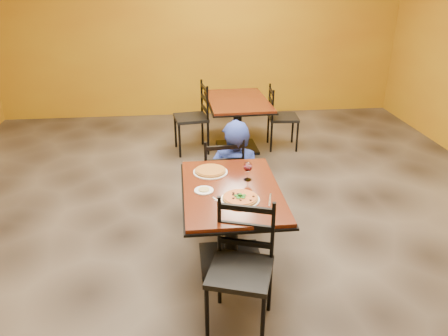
{
  "coord_description": "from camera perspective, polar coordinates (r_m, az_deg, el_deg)",
  "views": [
    {
      "loc": [
        -0.4,
        -3.66,
        2.4
      ],
      "look_at": [
        -0.04,
        -0.3,
        0.85
      ],
      "focal_mm": 34.49,
      "sensor_mm": 36.0,
      "label": 1
    }
  ],
  "objects": [
    {
      "name": "fork",
      "position": [
        3.38,
        -0.65,
        -4.54
      ],
      "size": [
        0.1,
        0.18,
        0.0
      ],
      "primitive_type": "cube",
      "rotation": [
        0.0,
        0.0,
        0.48
      ],
      "color": "silver",
      "rests_on": "table_main"
    },
    {
      "name": "plate_main",
      "position": [
        3.42,
        2.16,
        -4.19
      ],
      "size": [
        0.31,
        0.31,
        0.01
      ],
      "primitive_type": "cylinder",
      "color": "white",
      "rests_on": "table_main"
    },
    {
      "name": "floor",
      "position": [
        4.4,
        0.15,
        -8.45
      ],
      "size": [
        7.0,
        8.0,
        0.01
      ],
      "primitive_type": "cube",
      "color": "black",
      "rests_on": "ground"
    },
    {
      "name": "table_main",
      "position": [
        3.68,
        1.0,
        -5.42
      ],
      "size": [
        0.83,
        1.23,
        0.75
      ],
      "color": "#561D0D",
      "rests_on": "floor"
    },
    {
      "name": "wine_glass",
      "position": [
        3.7,
        3.17,
        -0.33
      ],
      "size": [
        0.08,
        0.08,
        0.18
      ],
      "primitive_type": null,
      "color": "white",
      "rests_on": "table_main"
    },
    {
      "name": "diner",
      "position": [
        4.42,
        1.47,
        -0.25
      ],
      "size": [
        0.63,
        0.48,
        1.08
      ],
      "primitive_type": "imported",
      "rotation": [
        0.0,
        0.0,
        2.92
      ],
      "color": "navy",
      "rests_on": "floor"
    },
    {
      "name": "knife",
      "position": [
        3.43,
        6.11,
        -4.21
      ],
      "size": [
        0.07,
        0.21,
        0.0
      ],
      "primitive_type": "cube",
      "rotation": [
        0.0,
        0.0,
        -0.26
      ],
      "color": "silver",
      "rests_on": "table_main"
    },
    {
      "name": "chair_second_left",
      "position": [
        6.17,
        -4.41,
        6.6
      ],
      "size": [
        0.51,
        0.51,
        0.99
      ],
      "primitive_type": null,
      "rotation": [
        0.0,
        0.0,
        -1.43
      ],
      "color": "black",
      "rests_on": "floor"
    },
    {
      "name": "wall_back",
      "position": [
        7.73,
        -3.22,
        17.91
      ],
      "size": [
        7.0,
        0.01,
        3.0
      ],
      "primitive_type": "cube",
      "color": "#B38813",
      "rests_on": "ground"
    },
    {
      "name": "pizza_far",
      "position": [
        3.86,
        -1.82,
        -0.32
      ],
      "size": [
        0.28,
        0.28,
        0.02
      ],
      "primitive_type": "cylinder",
      "color": "#BE8224",
      "rests_on": "plate_far"
    },
    {
      "name": "pizza_main",
      "position": [
        3.41,
        2.17,
        -3.96
      ],
      "size": [
        0.28,
        0.28,
        0.02
      ],
      "primitive_type": "cylinder",
      "color": "maroon",
      "rests_on": "plate_main"
    },
    {
      "name": "dip",
      "position": [
        3.55,
        -2.68,
        -2.86
      ],
      "size": [
        0.09,
        0.09,
        0.01
      ],
      "primitive_type": "cylinder",
      "color": "tan",
      "rests_on": "side_plate"
    },
    {
      "name": "table_second",
      "position": [
        6.21,
        1.82,
        7.36
      ],
      "size": [
        0.9,
        1.3,
        0.75
      ],
      "rotation": [
        0.0,
        0.0,
        0.03
      ],
      "color": "#561D0D",
      "rests_on": "floor"
    },
    {
      "name": "chair_main_near",
      "position": [
        3.11,
        2.16,
        -13.66
      ],
      "size": [
        0.55,
        0.55,
        0.95
      ],
      "primitive_type": null,
      "rotation": [
        0.0,
        0.0,
        -0.32
      ],
      "color": "black",
      "rests_on": "floor"
    },
    {
      "name": "chair_main_far",
      "position": [
        4.49,
        -0.43,
        -1.01
      ],
      "size": [
        0.46,
        0.46,
        0.92
      ],
      "primitive_type": null,
      "rotation": [
        0.0,
        0.0,
        3.24
      ],
      "color": "black",
      "rests_on": "floor"
    },
    {
      "name": "chair_second_right",
      "position": [
        6.36,
        7.85,
        6.62
      ],
      "size": [
        0.44,
        0.44,
        0.92
      ],
      "primitive_type": null,
      "rotation": [
        0.0,
        0.0,
        1.5
      ],
      "color": "black",
      "rests_on": "floor"
    },
    {
      "name": "side_plate",
      "position": [
        3.55,
        -2.68,
        -2.99
      ],
      "size": [
        0.16,
        0.16,
        0.01
      ],
      "primitive_type": "cylinder",
      "color": "white",
      "rests_on": "table_main"
    },
    {
      "name": "plate_far",
      "position": [
        3.87,
        -1.82,
        -0.54
      ],
      "size": [
        0.31,
        0.31,
        0.01
      ],
      "primitive_type": "cylinder",
      "color": "white",
      "rests_on": "table_main"
    }
  ]
}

